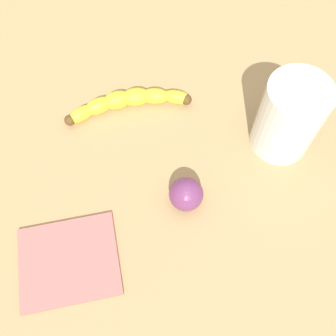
# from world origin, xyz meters

# --- Properties ---
(wooden_tabletop) EXTENTS (1.20, 1.20, 0.03)m
(wooden_tabletop) POSITION_xyz_m (0.00, 0.00, 0.01)
(wooden_tabletop) COLOR tan
(wooden_tabletop) RESTS_ON ground
(banana) EXTENTS (0.06, 0.21, 0.03)m
(banana) POSITION_xyz_m (0.08, 0.08, 0.05)
(banana) COLOR yellow
(banana) RESTS_ON wooden_tabletop
(smoothie_glass) EXTENTS (0.09, 0.09, 0.13)m
(smoothie_glass) POSITION_xyz_m (-0.06, -0.14, 0.09)
(smoothie_glass) COLOR silver
(smoothie_glass) RESTS_ON wooden_tabletop
(plum_fruit) EXTENTS (0.05, 0.05, 0.05)m
(plum_fruit) POSITION_xyz_m (-0.12, 0.04, 0.06)
(plum_fruit) COLOR #6B3360
(plum_fruit) RESTS_ON wooden_tabletop
(folded_napkin) EXTENTS (0.13, 0.15, 0.01)m
(folded_napkin) POSITION_xyz_m (-0.15, 0.23, 0.03)
(folded_napkin) COLOR #BC6660
(folded_napkin) RESTS_ON wooden_tabletop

